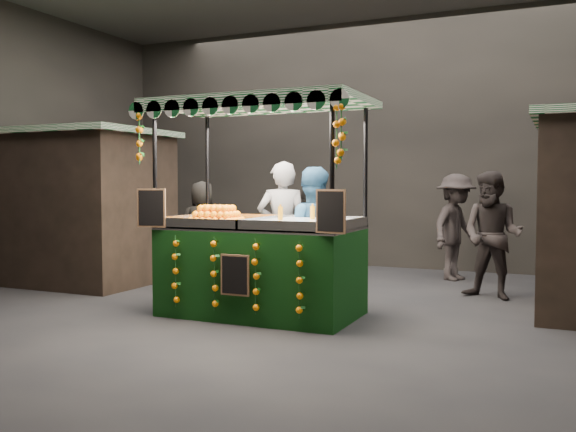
% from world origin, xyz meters
% --- Properties ---
extents(ground, '(12.00, 12.00, 0.00)m').
position_xyz_m(ground, '(0.00, 0.00, 0.00)').
color(ground, black).
rests_on(ground, ground).
extents(market_hall, '(12.10, 10.10, 5.05)m').
position_xyz_m(market_hall, '(0.00, 0.00, 3.38)').
color(market_hall, black).
rests_on(market_hall, ground).
extents(neighbour_stall_left, '(3.00, 2.20, 2.60)m').
position_xyz_m(neighbour_stall_left, '(-4.40, 1.00, 1.31)').
color(neighbour_stall_left, black).
rests_on(neighbour_stall_left, ground).
extents(juice_stall, '(2.85, 1.67, 2.76)m').
position_xyz_m(juice_stall, '(-0.25, -0.21, 0.86)').
color(juice_stall, black).
rests_on(juice_stall, ground).
extents(vendor_grey, '(0.87, 0.74, 2.02)m').
position_xyz_m(vendor_grey, '(-0.47, 0.94, 1.01)').
color(vendor_grey, slate).
rests_on(vendor_grey, ground).
extents(vendor_blue, '(1.12, 0.99, 1.92)m').
position_xyz_m(vendor_blue, '(0.10, 0.66, 0.96)').
color(vendor_blue, navy).
rests_on(vendor_blue, ground).
extents(shopper_0, '(0.60, 0.43, 1.55)m').
position_xyz_m(shopper_0, '(-4.37, 2.61, 0.77)').
color(shopper_0, black).
rests_on(shopper_0, ground).
extents(shopper_1, '(1.08, 0.94, 1.88)m').
position_xyz_m(shopper_1, '(2.34, 2.20, 0.94)').
color(shopper_1, black).
rests_on(shopper_1, ground).
extents(shopper_2, '(0.94, 0.93, 1.60)m').
position_xyz_m(shopper_2, '(-1.43, 4.28, 0.80)').
color(shopper_2, black).
rests_on(shopper_2, ground).
extents(shopper_3, '(1.08, 1.37, 1.87)m').
position_xyz_m(shopper_3, '(1.57, 3.82, 0.93)').
color(shopper_3, '#2B2423').
rests_on(shopper_3, ground).
extents(shopper_4, '(1.01, 0.88, 1.74)m').
position_xyz_m(shopper_4, '(-2.90, 2.65, 0.87)').
color(shopper_4, '#2D2924').
rests_on(shopper_4, ground).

